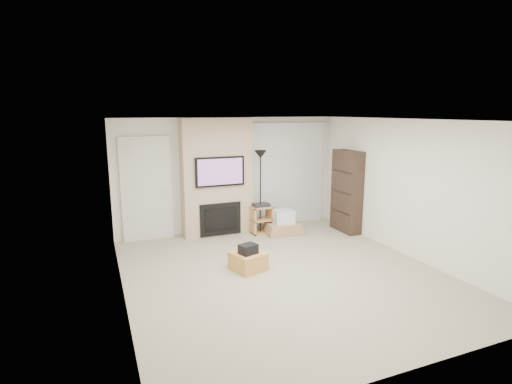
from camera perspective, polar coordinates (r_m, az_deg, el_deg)
name	(u,v)px	position (r m, az deg, el deg)	size (l,w,h in m)	color
floor	(284,274)	(6.74, 3.96, -11.55)	(5.00, 5.50, 0.00)	tan
ceiling	(286,120)	(6.20, 4.29, 10.23)	(5.00, 5.50, 0.00)	white
wall_back	(229,175)	(8.86, -3.82, 2.49)	(5.00, 2.50, 0.00)	white
wall_front	(412,258)	(4.17, 21.35, -8.72)	(5.00, 2.50, 0.00)	white
wall_left	(119,215)	(5.72, -18.96, -3.15)	(5.50, 2.50, 0.00)	white
wall_right	(408,188)	(7.78, 20.86, 0.49)	(5.50, 2.50, 0.00)	white
hvac_vent	(286,119)	(7.09, 4.29, 10.36)	(0.35, 0.18, 0.01)	silver
ottoman	(248,261)	(6.83, -1.13, -9.82)	(0.50, 0.50, 0.30)	#D09247
black_bag	(248,249)	(6.71, -1.13, -8.15)	(0.28, 0.22, 0.16)	black
fireplace_wall	(217,178)	(8.55, -5.59, 2.05)	(1.50, 0.47, 2.50)	tan
entry_door	(147,190)	(8.46, -15.34, 0.33)	(1.02, 0.11, 2.14)	silver
vertical_blinds	(287,170)	(9.34, 4.46, 3.10)	(1.98, 0.10, 2.37)	silver
floor_lamp	(260,168)	(8.50, 0.64, 3.38)	(0.27, 0.27, 1.82)	black
av_stand	(261,217)	(8.75, 0.72, -3.65)	(0.45, 0.38, 0.66)	tan
box_stack	(283,225)	(8.76, 3.88, -4.67)	(0.82, 0.64, 0.52)	tan
bookshelf	(347,191)	(8.99, 12.84, 0.09)	(0.30, 0.80, 1.80)	black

